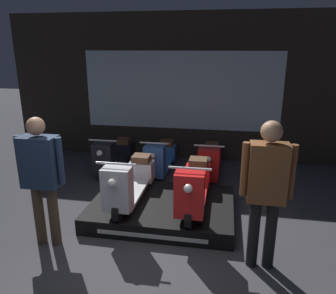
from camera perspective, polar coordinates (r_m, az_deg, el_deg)
ground_plane at (r=4.11m, az=-6.43°, el=-20.30°), size 30.00×30.00×0.00m
shop_wall_back at (r=7.35m, az=2.30°, el=10.16°), size 7.88×0.09×3.20m
display_platform at (r=5.09m, az=-0.99°, el=-10.65°), size 2.13×1.53×0.24m
scooter_display_left at (r=4.97m, az=-6.58°, el=-5.98°), size 0.54×1.67×0.83m
scooter_display_right at (r=4.80m, az=4.53°, el=-6.79°), size 0.54×1.67×0.83m
scooter_backrow_0 at (r=6.90m, az=-9.36°, el=-1.49°), size 0.54×1.67×0.83m
scooter_backrow_1 at (r=6.65m, az=-1.26°, el=-2.00°), size 0.54×1.67×0.83m
scooter_backrow_2 at (r=6.53m, az=7.31°, el=-2.48°), size 0.54×1.67×0.83m
person_left_browsing at (r=4.36m, az=-21.23°, el=-3.94°), size 0.62×0.26×1.70m
person_right_browsing at (r=3.77m, az=16.79°, el=-6.33°), size 0.57×0.23×1.76m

